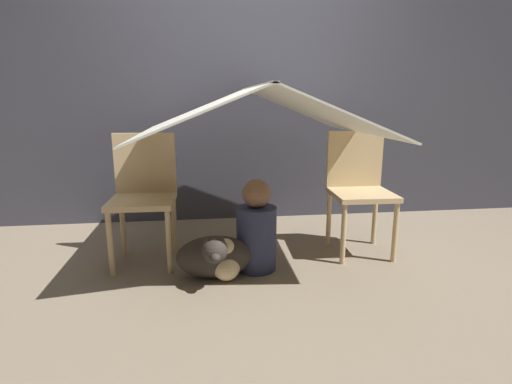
{
  "coord_description": "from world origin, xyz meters",
  "views": [
    {
      "loc": [
        -0.34,
        -2.52,
        1.11
      ],
      "look_at": [
        0.0,
        0.14,
        0.49
      ],
      "focal_mm": 28.0,
      "sensor_mm": 36.0,
      "label": 1
    }
  ],
  "objects_px": {
    "chair_left": "(144,191)",
    "dog": "(215,256)",
    "chair_right": "(359,185)",
    "person_front": "(256,231)"
  },
  "relations": [
    {
      "from": "person_front",
      "to": "dog",
      "type": "distance_m",
      "value": 0.33
    },
    {
      "from": "chair_right",
      "to": "person_front",
      "type": "bearing_deg",
      "value": -160.07
    },
    {
      "from": "person_front",
      "to": "dog",
      "type": "xyz_separation_m",
      "value": [
        -0.28,
        -0.12,
        -0.11
      ]
    },
    {
      "from": "chair_left",
      "to": "person_front",
      "type": "relative_size",
      "value": 1.44
    },
    {
      "from": "chair_left",
      "to": "dog",
      "type": "bearing_deg",
      "value": -37.78
    },
    {
      "from": "person_front",
      "to": "dog",
      "type": "bearing_deg",
      "value": -157.14
    },
    {
      "from": "chair_right",
      "to": "dog",
      "type": "distance_m",
      "value": 1.19
    },
    {
      "from": "chair_left",
      "to": "dog",
      "type": "xyz_separation_m",
      "value": [
        0.46,
        -0.38,
        -0.34
      ]
    },
    {
      "from": "chair_right",
      "to": "person_front",
      "type": "xyz_separation_m",
      "value": [
        -0.79,
        -0.26,
        -0.23
      ]
    },
    {
      "from": "person_front",
      "to": "dog",
      "type": "relative_size",
      "value": 1.27
    }
  ]
}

